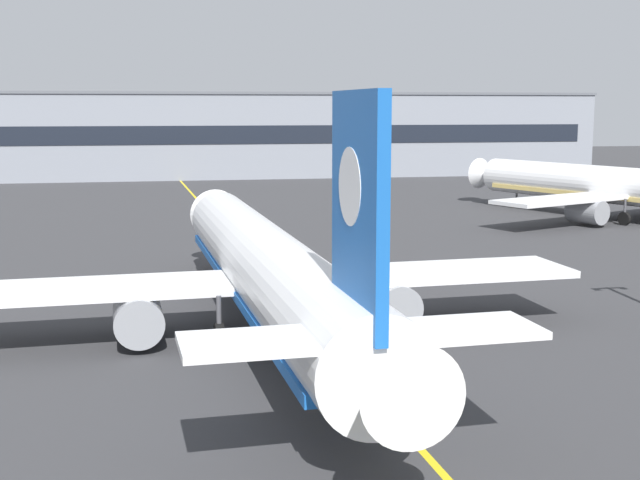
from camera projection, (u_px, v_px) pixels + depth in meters
ground_plane at (390, 462)px, 27.04m from camera, size 400.00×400.00×0.00m
taxiway_centreline at (267, 278)px, 56.14m from camera, size 8.07×179.85×0.01m
airliner_foreground at (267, 269)px, 41.33m from camera, size 32.20×41.51×11.65m
airliner_background at (627, 188)px, 83.51m from camera, size 30.76×38.66×11.43m
safety_cone_by_nose_gear at (262, 268)px, 58.21m from camera, size 0.44×0.44×0.55m
terminal_building at (157, 135)px, 133.98m from camera, size 142.79×12.40×13.44m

